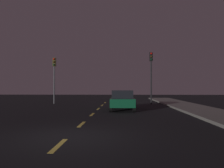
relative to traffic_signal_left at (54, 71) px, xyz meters
The scene contains 11 objects.
ground_plane 10.71m from the traffic_signal_left, 59.19° to the right, with size 80.00×80.00×0.00m, color black.
sidewalk_curb_right 15.76m from the traffic_signal_left, 34.48° to the right, with size 3.00×40.00×0.15m, color gray.
lane_stripe_nearest 18.03m from the traffic_signal_left, 72.91° to the right, with size 0.16×1.60×0.01m, color #EACC4C.
lane_stripe_second 14.52m from the traffic_signal_left, 68.37° to the right, with size 0.16×1.60×0.01m, color #EACC4C.
lane_stripe_third 11.20m from the traffic_signal_left, 60.84° to the right, with size 0.16×1.60×0.01m, color #EACC4C.
lane_stripe_fourth 8.31m from the traffic_signal_left, 46.71° to the right, with size 0.16×1.60×0.01m, color #EACC4C.
lane_stripe_fifth 6.44m from the traffic_signal_left, 18.33° to the right, with size 0.16×1.60×0.01m, color #EACC4C.
lane_stripe_sixth 6.54m from the traffic_signal_left, 21.75° to the left, with size 0.16×1.60×0.01m, color #EACC4C.
traffic_signal_left is the anchor object (origin of this frame).
traffic_signal_right 10.11m from the traffic_signal_left, ahead, with size 0.32×0.38×5.33m.
car_stopped_ahead 9.90m from the traffic_signal_left, 41.96° to the right, with size 1.86×4.04×1.48m.
Camera 1 is at (1.81, -7.71, 1.67)m, focal length 36.36 mm.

